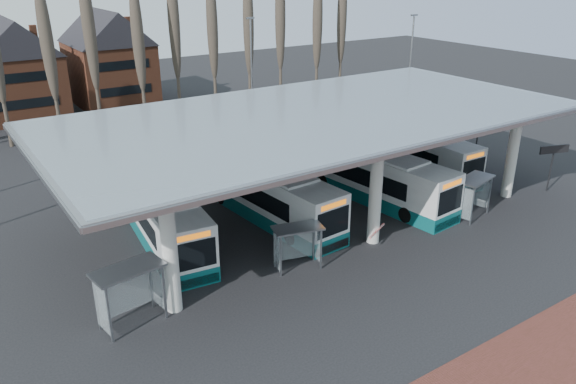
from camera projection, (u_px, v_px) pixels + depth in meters
ground at (404, 259)px, 29.89m from camera, size 140.00×140.00×0.00m
station_canopy at (317, 123)px, 33.86m from camera, size 32.00×16.00×6.34m
poplar_row at (156, 30)px, 51.87m from camera, size 45.10×1.10×14.50m
lamp_post_b at (252, 73)px, 50.90m from camera, size 0.80×0.16×10.17m
lamp_post_c at (410, 67)px, 53.50m from camera, size 0.80×0.16×10.17m
bus_0 at (161, 214)px, 31.58m from camera, size 3.84×11.98×3.27m
bus_1 at (266, 193)px, 34.36m from camera, size 3.46×12.13×3.33m
bus_2 at (372, 176)px, 37.05m from camera, size 3.74×12.24×3.35m
bus_3 at (412, 150)px, 42.28m from camera, size 2.67×11.52×3.19m
shelter_0 at (128, 282)px, 23.95m from camera, size 3.17×1.90×2.77m
shelter_1 at (297, 237)px, 28.54m from camera, size 2.76×1.85×2.35m
shelter_2 at (472, 188)px, 34.32m from camera, size 2.98×1.97×2.55m
info_sign_0 at (554, 153)px, 37.79m from camera, size 2.13×0.83×3.28m
info_sign_1 at (478, 132)px, 41.94m from camera, size 2.30×0.40×3.43m
barrier at (376, 231)px, 31.21m from camera, size 1.88×0.99×1.02m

